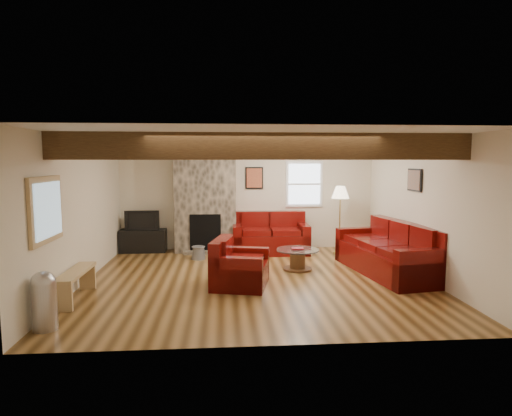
{
  "coord_description": "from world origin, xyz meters",
  "views": [
    {
      "loc": [
        -0.58,
        -7.41,
        2.11
      ],
      "look_at": [
        0.01,
        0.4,
        1.24
      ],
      "focal_mm": 30.0,
      "sensor_mm": 36.0,
      "label": 1
    }
  ],
  "objects_px": {
    "coffee_table": "(297,260)",
    "floor_lamp": "(340,196)",
    "tv_cabinet": "(143,241)",
    "armchair_red": "(240,263)",
    "television": "(143,220)",
    "sofa_three": "(388,248)",
    "loveseat": "(270,233)"
  },
  "relations": [
    {
      "from": "coffee_table",
      "to": "tv_cabinet",
      "type": "distance_m",
      "value": 3.8
    },
    {
      "from": "armchair_red",
      "to": "coffee_table",
      "type": "distance_m",
      "value": 1.53
    },
    {
      "from": "tv_cabinet",
      "to": "floor_lamp",
      "type": "distance_m",
      "value": 4.65
    },
    {
      "from": "loveseat",
      "to": "armchair_red",
      "type": "distance_m",
      "value": 2.71
    },
    {
      "from": "coffee_table",
      "to": "floor_lamp",
      "type": "relative_size",
      "value": 0.54
    },
    {
      "from": "tv_cabinet",
      "to": "armchair_red",
      "type": "bearing_deg",
      "value": -53.46
    },
    {
      "from": "coffee_table",
      "to": "loveseat",
      "type": "bearing_deg",
      "value": 102.49
    },
    {
      "from": "coffee_table",
      "to": "tv_cabinet",
      "type": "height_order",
      "value": "tv_cabinet"
    },
    {
      "from": "sofa_three",
      "to": "tv_cabinet",
      "type": "bearing_deg",
      "value": -123.62
    },
    {
      "from": "loveseat",
      "to": "floor_lamp",
      "type": "xyz_separation_m",
      "value": [
        1.57,
        -0.18,
        0.86
      ]
    },
    {
      "from": "armchair_red",
      "to": "floor_lamp",
      "type": "distance_m",
      "value": 3.5
    },
    {
      "from": "armchair_red",
      "to": "television",
      "type": "bearing_deg",
      "value": 49.31
    },
    {
      "from": "television",
      "to": "loveseat",
      "type": "bearing_deg",
      "value": -5.84
    },
    {
      "from": "coffee_table",
      "to": "floor_lamp",
      "type": "xyz_separation_m",
      "value": [
        1.22,
        1.43,
        1.11
      ]
    },
    {
      "from": "loveseat",
      "to": "armchair_red",
      "type": "xyz_separation_m",
      "value": [
        -0.79,
        -2.59,
        -0.06
      ]
    },
    {
      "from": "coffee_table",
      "to": "television",
      "type": "xyz_separation_m",
      "value": [
        -3.29,
        1.91,
        0.55
      ]
    },
    {
      "from": "armchair_red",
      "to": "television",
      "type": "xyz_separation_m",
      "value": [
        -2.14,
        2.89,
        0.35
      ]
    },
    {
      "from": "sofa_three",
      "to": "floor_lamp",
      "type": "relative_size",
      "value": 1.59
    },
    {
      "from": "armchair_red",
      "to": "floor_lamp",
      "type": "xyz_separation_m",
      "value": [
        2.36,
        2.41,
        0.91
      ]
    },
    {
      "from": "coffee_table",
      "to": "television",
      "type": "height_order",
      "value": "television"
    },
    {
      "from": "armchair_red",
      "to": "sofa_three",
      "type": "bearing_deg",
      "value": -64.71
    },
    {
      "from": "sofa_three",
      "to": "television",
      "type": "height_order",
      "value": "television"
    },
    {
      "from": "floor_lamp",
      "to": "sofa_three",
      "type": "bearing_deg",
      "value": -76.69
    },
    {
      "from": "coffee_table",
      "to": "television",
      "type": "bearing_deg",
      "value": 149.92
    },
    {
      "from": "tv_cabinet",
      "to": "television",
      "type": "bearing_deg",
      "value": 0.0
    },
    {
      "from": "sofa_three",
      "to": "television",
      "type": "relative_size",
      "value": 3.14
    },
    {
      "from": "armchair_red",
      "to": "television",
      "type": "height_order",
      "value": "television"
    },
    {
      "from": "loveseat",
      "to": "armchair_red",
      "type": "relative_size",
      "value": 1.74
    },
    {
      "from": "tv_cabinet",
      "to": "floor_lamp",
      "type": "height_order",
      "value": "floor_lamp"
    },
    {
      "from": "tv_cabinet",
      "to": "sofa_three",
      "type": "bearing_deg",
      "value": -24.75
    },
    {
      "from": "loveseat",
      "to": "floor_lamp",
      "type": "distance_m",
      "value": 1.8
    },
    {
      "from": "sofa_three",
      "to": "floor_lamp",
      "type": "bearing_deg",
      "value": -175.56
    }
  ]
}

